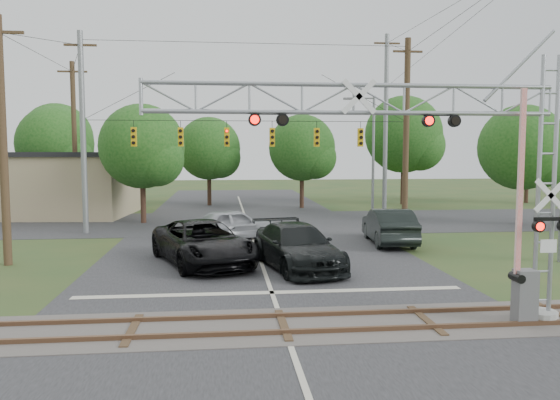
{
  "coord_description": "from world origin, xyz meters",
  "views": [
    {
      "loc": [
        -1.6,
        -12.29,
        4.71
      ],
      "look_at": [
        0.49,
        7.5,
        2.95
      ],
      "focal_mm": 35.0,
      "sensor_mm": 36.0,
      "label": 1
    }
  ],
  "objects": [
    {
      "name": "ground",
      "position": [
        0.0,
        0.0,
        0.0
      ],
      "size": [
        160.0,
        160.0,
        0.0
      ],
      "primitive_type": "plane",
      "color": "#29441F",
      "rests_on": "ground"
    },
    {
      "name": "road_main",
      "position": [
        0.0,
        10.0,
        0.01
      ],
      "size": [
        14.0,
        90.0,
        0.02
      ],
      "primitive_type": "cube",
      "color": "#262628",
      "rests_on": "ground"
    },
    {
      "name": "road_cross",
      "position": [
        0.0,
        24.0,
        0.01
      ],
      "size": [
        90.0,
        12.0,
        0.02
      ],
      "primitive_type": "cube",
      "color": "#262628",
      "rests_on": "ground"
    },
    {
      "name": "railroad_track",
      "position": [
        0.0,
        2.0,
        0.03
      ],
      "size": [
        90.0,
        3.2,
        0.17
      ],
      "color": "#4C4642",
      "rests_on": "ground"
    },
    {
      "name": "crossing_gantry",
      "position": [
        3.88,
        1.64,
        4.54
      ],
      "size": [
        11.31,
        0.93,
        7.3
      ],
      "color": "gray",
      "rests_on": "ground"
    },
    {
      "name": "traffic_signal_span",
      "position": [
        0.91,
        20.0,
        5.72
      ],
      "size": [
        19.34,
        0.36,
        11.5
      ],
      "color": "gray",
      "rests_on": "ground"
    },
    {
      "name": "pickup_black",
      "position": [
        -2.44,
        10.52,
        0.92
      ],
      "size": [
        5.11,
        7.25,
        1.84
      ],
      "primitive_type": "imported",
      "rotation": [
        0.0,
        0.0,
        0.35
      ],
      "color": "black",
      "rests_on": "ground"
    },
    {
      "name": "car_dark",
      "position": [
        1.38,
        9.35,
        0.89
      ],
      "size": [
        3.73,
        6.53,
        1.78
      ],
      "primitive_type": "imported",
      "rotation": [
        0.0,
        0.0,
        0.21
      ],
      "color": "black",
      "rests_on": "ground"
    },
    {
      "name": "sedan_silver",
      "position": [
        -1.02,
        16.92,
        0.83
      ],
      "size": [
        5.27,
        3.57,
        1.67
      ],
      "primitive_type": "imported",
      "rotation": [
        0.0,
        0.0,
        1.93
      ],
      "color": "#9A9DA1",
      "rests_on": "ground"
    },
    {
      "name": "suv_dark",
      "position": [
        6.88,
        14.75,
        0.91
      ],
      "size": [
        2.41,
        5.67,
        1.82
      ],
      "primitive_type": "imported",
      "rotation": [
        0.0,
        0.0,
        3.05
      ],
      "color": "black",
      "rests_on": "ground"
    },
    {
      "name": "streetlight",
      "position": [
        9.09,
        26.35,
        4.89
      ],
      "size": [
        2.33,
        0.24,
        8.73
      ],
      "color": "gray",
      "rests_on": "ground"
    },
    {
      "name": "utility_poles",
      "position": [
        4.07,
        22.56,
        6.26
      ],
      "size": [
        27.36,
        28.18,
        14.33
      ],
      "color": "#40301D",
      "rests_on": "ground"
    },
    {
      "name": "treeline",
      "position": [
        -0.22,
        33.9,
        5.52
      ],
      "size": [
        58.52,
        25.93,
        9.7
      ],
      "color": "#3C261B",
      "rests_on": "ground"
    }
  ]
}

